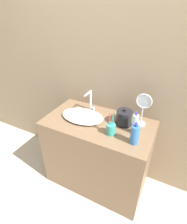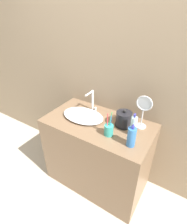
# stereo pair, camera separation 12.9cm
# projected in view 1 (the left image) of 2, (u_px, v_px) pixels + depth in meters

# --- Properties ---
(ground_plane) EXTENTS (12.00, 12.00, 0.00)m
(ground_plane) POSITION_uv_depth(u_px,v_px,m) (86.00, 198.00, 1.88)
(ground_plane) COLOR #BCB29E
(wall_back) EXTENTS (6.00, 0.04, 2.60)m
(wall_back) POSITION_uv_depth(u_px,v_px,m) (113.00, 64.00, 1.66)
(wall_back) COLOR gray
(wall_back) RESTS_ON ground_plane
(vanity_counter) EXTENTS (1.05, 0.58, 0.82)m
(vanity_counter) POSITION_uv_depth(u_px,v_px,m) (98.00, 153.00, 1.89)
(vanity_counter) COLOR brown
(vanity_counter) RESTS_ON ground_plane
(sink_basin) EXTENTS (0.43, 0.29, 0.05)m
(sink_basin) POSITION_uv_depth(u_px,v_px,m) (82.00, 116.00, 1.73)
(sink_basin) COLOR white
(sink_basin) RESTS_ON vanity_counter
(faucet) EXTENTS (0.06, 0.14, 0.23)m
(faucet) POSITION_uv_depth(u_px,v_px,m) (90.00, 100.00, 1.79)
(faucet) COLOR silver
(faucet) RESTS_ON vanity_counter
(electric_kettle) EXTENTS (0.16, 0.16, 0.17)m
(electric_kettle) POSITION_uv_depth(u_px,v_px,m) (124.00, 118.00, 1.62)
(electric_kettle) COLOR black
(electric_kettle) RESTS_ON vanity_counter
(toothbrush_cup) EXTENTS (0.08, 0.08, 0.23)m
(toothbrush_cup) POSITION_uv_depth(u_px,v_px,m) (111.00, 129.00, 1.50)
(toothbrush_cup) COLOR teal
(toothbrush_cup) RESTS_ON vanity_counter
(lotion_bottle) EXTENTS (0.05, 0.05, 0.21)m
(lotion_bottle) POSITION_uv_depth(u_px,v_px,m) (135.00, 124.00, 1.49)
(lotion_bottle) COLOR silver
(lotion_bottle) RESTS_ON vanity_counter
(shampoo_bottle) EXTENTS (0.07, 0.07, 0.21)m
(shampoo_bottle) POSITION_uv_depth(u_px,v_px,m) (135.00, 134.00, 1.38)
(shampoo_bottle) COLOR #3370B7
(shampoo_bottle) RESTS_ON vanity_counter
(vanity_mirror) EXTENTS (0.14, 0.10, 0.31)m
(vanity_mirror) POSITION_uv_depth(u_px,v_px,m) (143.00, 107.00, 1.56)
(vanity_mirror) COLOR silver
(vanity_mirror) RESTS_ON vanity_counter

